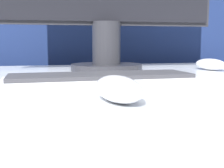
{
  "coord_description": "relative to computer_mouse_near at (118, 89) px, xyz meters",
  "views": [
    {
      "loc": [
        -0.08,
        -0.66,
        0.82
      ],
      "look_at": [
        0.04,
        -0.17,
        0.75
      ],
      "focal_mm": 50.0,
      "sensor_mm": 36.0,
      "label": 1
    }
  ],
  "objects": [
    {
      "name": "partition_panel",
      "position": [
        -0.04,
        0.9,
        -0.01
      ],
      "size": [
        5.0,
        0.03,
        1.47
      ],
      "color": "navy",
      "rests_on": "ground_plane"
    },
    {
      "name": "computer_mouse_near",
      "position": [
        0.0,
        0.0,
        0.0
      ],
      "size": [
        0.07,
        0.14,
        0.04
      ],
      "rotation": [
        0.0,
        0.0,
        0.12
      ],
      "color": "white",
      "rests_on": "desk"
    },
    {
      "name": "keyboard",
      "position": [
        0.01,
        0.19,
        -0.01
      ],
      "size": [
        0.4,
        0.13,
        0.02
      ],
      "rotation": [
        0.0,
        0.0,
        0.01
      ],
      "color": "silver",
      "rests_on": "desk"
    },
    {
      "name": "computer_mouse_far",
      "position": [
        0.42,
        0.44,
        -0.0
      ],
      "size": [
        0.08,
        0.13,
        0.04
      ],
      "rotation": [
        0.0,
        0.0,
        0.24
      ],
      "color": "white",
      "rests_on": "desk"
    }
  ]
}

